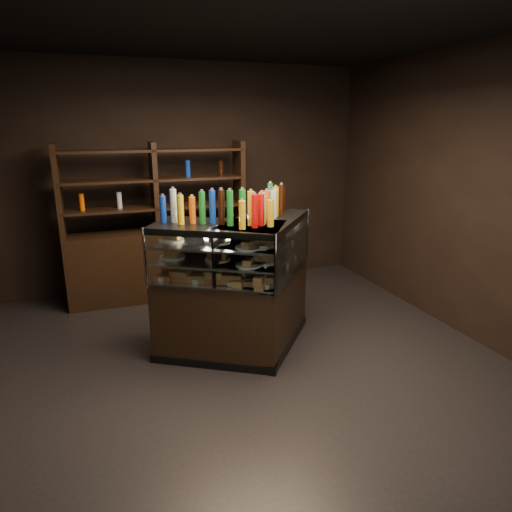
# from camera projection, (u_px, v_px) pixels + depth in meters

# --- Properties ---
(ground) EXTENTS (5.00, 5.00, 0.00)m
(ground) POSITION_uv_depth(u_px,v_px,m) (241.00, 365.00, 4.36)
(ground) COLOR black
(ground) RESTS_ON ground
(room_shell) EXTENTS (5.02, 5.02, 3.01)m
(room_shell) POSITION_uv_depth(u_px,v_px,m) (239.00, 158.00, 3.81)
(room_shell) COLOR black
(room_shell) RESTS_ON ground
(display_case) EXTENTS (1.81, 1.34, 1.34)m
(display_case) POSITION_uv_depth(u_px,v_px,m) (242.00, 307.00, 4.55)
(display_case) COLOR black
(display_case) RESTS_ON ground
(food_display) EXTENTS (1.47, 0.98, 0.42)m
(food_display) POSITION_uv_depth(u_px,v_px,m) (242.00, 256.00, 4.40)
(food_display) COLOR #C37446
(food_display) RESTS_ON display_case
(bottles_top) EXTENTS (1.30, 0.84, 0.30)m
(bottles_top) POSITION_uv_depth(u_px,v_px,m) (241.00, 206.00, 4.27)
(bottles_top) COLOR #147223
(bottles_top) RESTS_ON display_case
(potted_conifer) EXTENTS (0.38, 0.38, 0.81)m
(potted_conifer) POSITION_uv_depth(u_px,v_px,m) (279.00, 290.00, 4.98)
(potted_conifer) COLOR black
(potted_conifer) RESTS_ON ground
(back_shelving) EXTENTS (2.26, 0.42, 2.00)m
(back_shelving) POSITION_uv_depth(u_px,v_px,m) (158.00, 253.00, 5.89)
(back_shelving) COLOR black
(back_shelving) RESTS_ON ground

